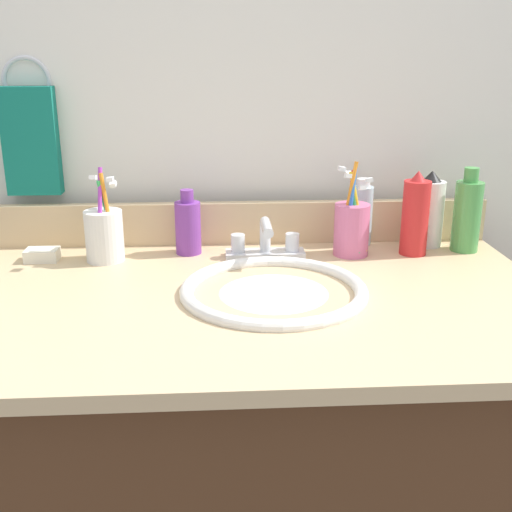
# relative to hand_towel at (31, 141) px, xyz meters

# --- Properties ---
(vanity_cabinet) EXTENTS (1.02, 0.59, 0.72)m
(vanity_cabinet) POSITION_rel_hand_towel_xyz_m (0.43, -0.33, -0.61)
(vanity_cabinet) COLOR #4C2D19
(vanity_cabinet) RESTS_ON ground_plane
(countertop) EXTENTS (1.07, 0.64, 0.03)m
(countertop) POSITION_rel_hand_towel_xyz_m (0.43, -0.33, -0.23)
(countertop) COLOR #D1B284
(countertop) RESTS_ON vanity_cabinet
(backsplash) EXTENTS (1.07, 0.02, 0.09)m
(backsplash) POSITION_rel_hand_towel_xyz_m (0.43, -0.02, -0.17)
(backsplash) COLOR #D1B284
(backsplash) RESTS_ON countertop
(back_wall) EXTENTS (2.17, 0.04, 1.30)m
(back_wall) POSITION_rel_hand_towel_xyz_m (0.43, 0.04, -0.32)
(back_wall) COLOR white
(back_wall) RESTS_ON ground_plane
(towel_ring) EXTENTS (0.10, 0.01, 0.10)m
(towel_ring) POSITION_rel_hand_towel_xyz_m (0.00, 0.02, 0.12)
(towel_ring) COLOR silver
(hand_towel) EXTENTS (0.11, 0.04, 0.22)m
(hand_towel) POSITION_rel_hand_towel_xyz_m (0.00, 0.00, 0.00)
(hand_towel) COLOR #147260
(sink_basin) EXTENTS (0.33, 0.33, 0.11)m
(sink_basin) POSITION_rel_hand_towel_xyz_m (0.48, -0.32, -0.25)
(sink_basin) COLOR white
(sink_basin) RESTS_ON countertop
(faucet) EXTENTS (0.16, 0.10, 0.08)m
(faucet) POSITION_rel_hand_towel_xyz_m (0.48, -0.13, -0.19)
(faucet) COLOR silver
(faucet) RESTS_ON countertop
(bottle_toner_green) EXTENTS (0.06, 0.06, 0.17)m
(bottle_toner_green) POSITION_rel_hand_towel_xyz_m (0.90, -0.10, -0.14)
(bottle_toner_green) COLOR #4C9E4C
(bottle_toner_green) RESTS_ON countertop
(bottle_lotion_white) EXTENTS (0.06, 0.06, 0.16)m
(bottle_lotion_white) POSITION_rel_hand_towel_xyz_m (0.83, -0.06, -0.15)
(bottle_lotion_white) COLOR white
(bottle_lotion_white) RESTS_ON countertop
(bottle_gel_clear) EXTENTS (0.04, 0.04, 0.14)m
(bottle_gel_clear) POSITION_rel_hand_towel_xyz_m (0.69, -0.04, -0.15)
(bottle_gel_clear) COLOR silver
(bottle_gel_clear) RESTS_ON countertop
(bottle_spray_red) EXTENTS (0.05, 0.05, 0.17)m
(bottle_spray_red) POSITION_rel_hand_towel_xyz_m (0.78, -0.12, -0.14)
(bottle_spray_red) COLOR red
(bottle_spray_red) RESTS_ON countertop
(bottle_cream_purple) EXTENTS (0.05, 0.05, 0.13)m
(bottle_cream_purple) POSITION_rel_hand_towel_xyz_m (0.32, -0.09, -0.16)
(bottle_cream_purple) COLOR #7A3899
(bottle_cream_purple) RESTS_ON countertop
(cup_pink) EXTENTS (0.07, 0.08, 0.19)m
(cup_pink) POSITION_rel_hand_towel_xyz_m (0.65, -0.12, -0.16)
(cup_pink) COLOR #D16693
(cup_pink) RESTS_ON countertop
(cup_white_ceramic) EXTENTS (0.07, 0.08, 0.19)m
(cup_white_ceramic) POSITION_rel_hand_towel_xyz_m (0.16, -0.13, -0.17)
(cup_white_ceramic) COLOR white
(cup_white_ceramic) RESTS_ON countertop
(soap_bar) EXTENTS (0.06, 0.04, 0.02)m
(soap_bar) POSITION_rel_hand_towel_xyz_m (0.03, -0.12, -0.21)
(soap_bar) COLOR white
(soap_bar) RESTS_ON countertop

